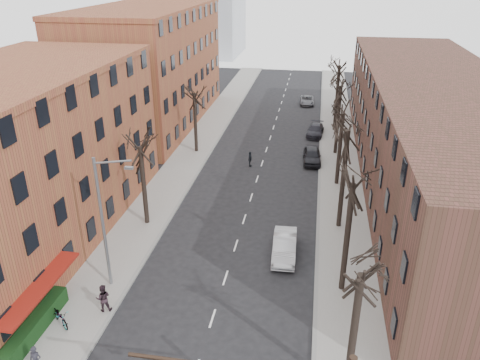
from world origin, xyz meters
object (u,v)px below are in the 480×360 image
at_px(silver_sedan, 285,246).
at_px(parked_car_near, 312,156).
at_px(parked_car_mid, 315,130).
at_px(bicycle, 60,316).

bearing_deg(silver_sedan, parked_car_near, 83.22).
relative_size(silver_sedan, parked_car_mid, 1.03).
height_order(silver_sedan, parked_car_mid, silver_sedan).
height_order(silver_sedan, bicycle, silver_sedan).
relative_size(parked_car_near, bicycle, 2.29).
bearing_deg(parked_car_near, silver_sedan, -97.73).
xyz_separation_m(parked_car_near, bicycle, (-13.62, -27.13, -0.10)).
bearing_deg(silver_sedan, parked_car_mid, 84.37).
relative_size(parked_car_near, parked_car_mid, 1.00).
bearing_deg(bicycle, parked_car_near, 11.97).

